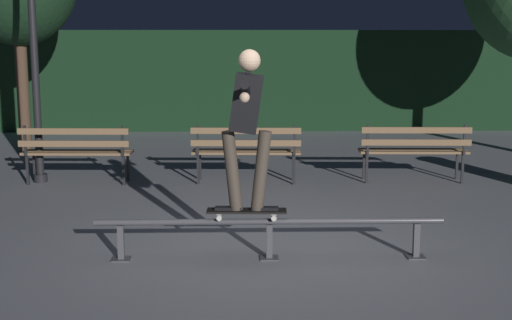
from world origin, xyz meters
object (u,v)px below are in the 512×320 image
at_px(grind_rail, 269,228).
at_px(lamp_post_left, 32,13).
at_px(skateboarder, 247,116).
at_px(park_bench_leftmost, 76,148).
at_px(park_bench_left_center, 246,147).
at_px(park_bench_right_center, 414,147).
at_px(skateboard, 247,211).

height_order(grind_rail, lamp_post_left, lamp_post_left).
height_order(skateboarder, park_bench_leftmost, skateboarder).
distance_m(grind_rail, park_bench_left_center, 3.65).
bearing_deg(lamp_post_left, skateboarder, -51.47).
distance_m(park_bench_leftmost, park_bench_right_center, 4.97).
relative_size(skateboarder, lamp_post_left, 0.40).
bearing_deg(grind_rail, skateboarder, -179.97).
xyz_separation_m(skateboard, lamp_post_left, (-3.03, 3.81, 2.00)).
relative_size(skateboarder, park_bench_left_center, 0.97).
xyz_separation_m(park_bench_right_center, lamp_post_left, (-5.55, 0.17, 1.94)).
relative_size(park_bench_leftmost, park_bench_left_center, 1.00).
xyz_separation_m(park_bench_leftmost, park_bench_left_center, (2.49, 0.00, 0.00)).
distance_m(skateboarder, park_bench_left_center, 3.75).
xyz_separation_m(grind_rail, park_bench_leftmost, (-2.67, 3.64, 0.23)).
bearing_deg(park_bench_leftmost, grind_rail, -53.74).
bearing_deg(skateboard, grind_rail, 0.00).
relative_size(grind_rail, park_bench_leftmost, 2.12).
distance_m(grind_rail, lamp_post_left, 5.46).
xyz_separation_m(grind_rail, skateboarder, (-0.22, -0.00, 1.11)).
distance_m(skateboarder, lamp_post_left, 4.98).
height_order(park_bench_leftmost, park_bench_right_center, same).
bearing_deg(park_bench_leftmost, lamp_post_left, 164.08).
xyz_separation_m(park_bench_left_center, park_bench_right_center, (2.49, 0.00, 0.00)).
relative_size(skateboarder, park_bench_right_center, 0.97).
relative_size(grind_rail, park_bench_right_center, 2.12).
height_order(grind_rail, park_bench_left_center, park_bench_left_center).
bearing_deg(skateboarder, park_bench_leftmost, 123.94).
height_order(skateboard, lamp_post_left, lamp_post_left).
bearing_deg(skateboard, park_bench_right_center, 55.27).
relative_size(skateboard, lamp_post_left, 0.20).
distance_m(skateboard, lamp_post_left, 5.26).
relative_size(grind_rail, skateboard, 4.36).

